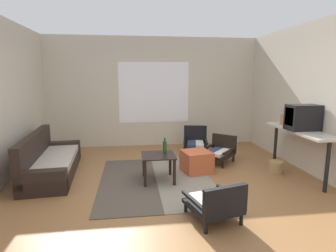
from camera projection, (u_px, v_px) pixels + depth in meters
ground_plane at (171, 193)px, 4.12m from camera, size 7.80×7.80×0.00m
far_wall_with_window at (154, 92)px, 6.86m from camera, size 5.60×0.13×2.70m
side_wall_right at (327, 100)px, 4.52m from camera, size 0.12×6.60×2.70m
area_rug at (156, 180)px, 4.62m from camera, size 1.87×2.40×0.01m
couch at (49, 162)px, 4.87m from camera, size 0.88×2.07×0.75m
coffee_table at (158, 160)px, 4.54m from camera, size 0.55×0.56×0.46m
armchair_by_window at (195, 141)px, 6.39m from camera, size 0.65×0.69×0.58m
armchair_striped_foreground at (216, 203)px, 3.27m from camera, size 0.69×0.72×0.52m
armchair_corner at (220, 150)px, 5.60m from camera, size 0.81×0.82×0.53m
ottoman_orange at (196, 162)px, 5.01m from camera, size 0.57×0.57×0.39m
console_shelf at (299, 134)px, 4.75m from camera, size 0.45×1.61×0.83m
crt_television at (303, 117)px, 4.63m from camera, size 0.52×0.32×0.43m
clay_vase at (285, 119)px, 5.16m from camera, size 0.19×0.19×0.32m
glass_bottle at (165, 147)px, 4.60m from camera, size 0.07×0.07×0.26m
wicker_basket at (276, 167)px, 4.97m from camera, size 0.26×0.26×0.22m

